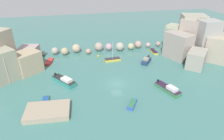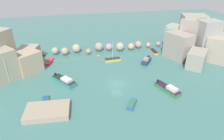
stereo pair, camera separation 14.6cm
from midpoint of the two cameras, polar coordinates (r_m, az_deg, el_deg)
name	(u,v)px [view 1 (the left image)]	position (r m, az deg, el deg)	size (l,w,h in m)	color
cove_water	(117,84)	(46.19, 1.32, -4.02)	(160.00, 160.00, 0.00)	#427972
cliff_headland_right	(191,40)	(65.89, 21.86, 8.10)	(19.89, 22.10, 11.58)	#AA9D88
rock_breakwater	(102,47)	(64.20, -3.00, 6.51)	(39.57, 4.32, 2.77)	#A0A096
stone_dock	(48,111)	(39.14, -18.17, -11.23)	(8.02, 5.26, 1.06)	tan
channel_buoy	(98,56)	(59.98, -4.04, 4.01)	(0.64, 0.64, 0.64)	gold
moored_boat_0	(154,51)	(64.75, 11.87, 5.25)	(1.48, 4.36, 0.57)	yellow
moored_boat_1	(112,59)	(57.61, 0.05, 3.09)	(4.78, 2.12, 5.50)	yellow
moored_boat_2	(132,104)	(39.46, 5.73, -9.78)	(2.84, 3.49, 0.67)	#2F53B2
moored_boat_3	(146,61)	(56.96, 9.78, 2.66)	(4.08, 4.44, 1.58)	navy
moored_boat_4	(46,100)	(42.55, -18.67, -8.31)	(1.50, 3.04, 0.55)	#3E8756
moored_boat_5	(64,81)	(47.47, -13.68, -3.05)	(5.66, 6.65, 1.64)	teal
moored_boat_6	(168,89)	(45.03, 15.85, -5.25)	(3.99, 6.57, 1.54)	#3C7B4E
moored_boat_7	(49,62)	(59.26, -17.75, 2.33)	(2.40, 4.60, 0.50)	red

